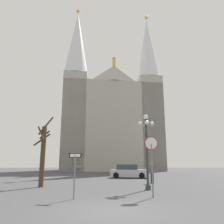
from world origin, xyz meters
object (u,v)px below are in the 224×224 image
Objects in this scene: stop_sign at (152,155)px; street_lamp at (147,143)px; parked_car_near_silver at (130,171)px; pedestrian_walking at (153,171)px; one_way_arrow_sign at (75,170)px; bare_tree at (44,152)px; cathedral at (112,116)px.

street_lamp is (0.24, 3.17, 0.92)m from stop_sign.
pedestrian_walking is (1.48, -6.45, 0.35)m from parked_car_near_silver.
stop_sign reaches higher than one_way_arrow_sign.
bare_tree is (-3.33, 5.43, 1.09)m from one_way_arrow_sign.
street_lamp is at bearing -85.40° from cathedral.
stop_sign reaches higher than parked_car_near_silver.
cathedral is at bearing 94.60° from street_lamp.
cathedral is at bearing 97.71° from pedestrian_walking.
bare_tree is at bearing 121.55° from one_way_arrow_sign.
street_lamp reaches higher than pedestrian_walking.
one_way_arrow_sign is (-4.03, -0.53, -0.75)m from stop_sign.
cathedral is at bearing 87.09° from one_way_arrow_sign.
one_way_arrow_sign is 0.44× the size of street_lamp.
bare_tree is 9.26m from pedestrian_walking.
bare_tree is (-7.36, 4.90, 0.33)m from stop_sign.
one_way_arrow_sign is at bearing -58.45° from bare_tree.
cathedral is at bearing 80.14° from bare_tree.
bare_tree is (-5.10, -29.36, -8.80)m from cathedral.
bare_tree is at bearing 146.37° from stop_sign.
one_way_arrow_sign is 1.28× the size of pedestrian_walking.
stop_sign is at bearing -94.33° from street_lamp.
cathedral reaches higher than bare_tree.
bare_tree reaches higher than stop_sign.
one_way_arrow_sign is 0.50× the size of parked_car_near_silver.
bare_tree is 11.92m from parked_car_near_silver.
street_lamp is (4.27, 3.70, 1.67)m from one_way_arrow_sign.
parked_car_near_silver is 6.63m from pedestrian_walking.
stop_sign reaches higher than pedestrian_walking.
cathedral is at bearing 93.77° from stop_sign.
stop_sign is 0.62× the size of street_lamp.
pedestrian_walking is at bearing 80.31° from stop_sign.
street_lamp is 11.31m from parked_car_near_silver.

